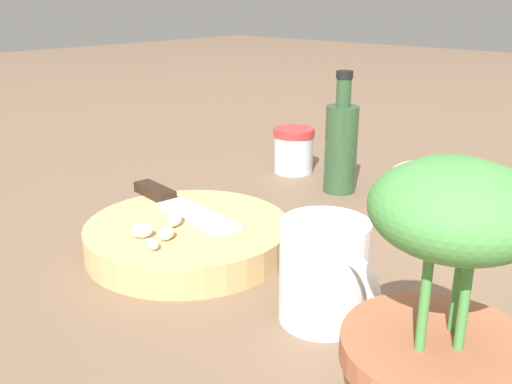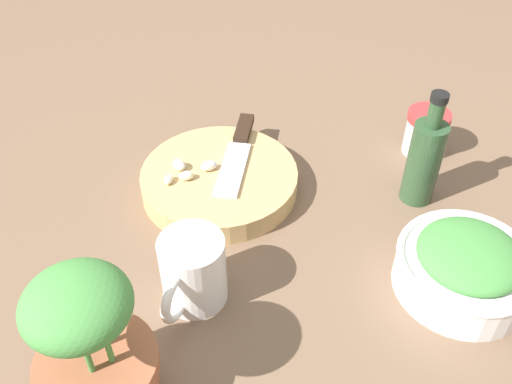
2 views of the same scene
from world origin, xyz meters
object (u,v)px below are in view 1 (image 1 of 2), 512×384
cutting_board (188,237)px  herb_bowl (455,188)px  oil_bottle (341,145)px  spice_jar (294,150)px  chef_knife (176,203)px  garlic_cloves (159,229)px  potted_herb (441,334)px  coffee_mug (326,273)px

cutting_board → herb_bowl: herb_bowl is taller
cutting_board → oil_bottle: bearing=178.3°
spice_jar → oil_bottle: bearing=74.8°
chef_knife → spice_jar: spice_jar is taller
cutting_board → garlic_cloves: (0.04, 0.00, 0.02)m
oil_bottle → cutting_board: bearing=-1.7°
cutting_board → chef_knife: chef_knife is taller
cutting_board → potted_herb: size_ratio=1.20×
chef_knife → oil_bottle: size_ratio=1.09×
cutting_board → herb_bowl: bearing=151.1°
oil_bottle → potted_herb: (0.38, 0.33, 0.01)m
potted_herb → garlic_cloves: bearing=-98.2°
cutting_board → oil_bottle: 0.29m
garlic_cloves → potted_herb: bearing=81.8°
garlic_cloves → spice_jar: spice_jar is taller
cutting_board → chef_knife: bearing=-117.2°
cutting_board → herb_bowl: (-0.31, 0.17, 0.02)m
herb_bowl → oil_bottle: 0.17m
chef_knife → coffee_mug: (0.04, 0.25, 0.01)m
potted_herb → oil_bottle: bearing=-139.1°
chef_knife → oil_bottle: 0.27m
cutting_board → oil_bottle: (-0.29, 0.01, 0.05)m
garlic_cloves → spice_jar: size_ratio=1.06×
garlic_cloves → potted_herb: size_ratio=0.40×
oil_bottle → potted_herb: 0.50m
cutting_board → potted_herb: potted_herb is taller
spice_jar → potted_herb: potted_herb is taller
coffee_mug → oil_bottle: bearing=-147.8°
oil_bottle → potted_herb: bearing=40.9°
herb_bowl → potted_herb: (0.40, 0.16, 0.05)m
chef_knife → garlic_cloves: 0.09m
cutting_board → spice_jar: (-0.32, -0.10, 0.02)m
herb_bowl → garlic_cloves: bearing=-25.3°
cutting_board → herb_bowl: 0.36m
cutting_board → garlic_cloves: garlic_cloves is taller
chef_knife → oil_bottle: oil_bottle is taller
coffee_mug → potted_herb: size_ratio=0.58×
chef_knife → herb_bowl: bearing=149.6°
chef_knife → oil_bottle: (-0.26, 0.06, 0.03)m
oil_bottle → coffee_mug: bearing=32.2°
cutting_board → chef_knife: size_ratio=1.20×
spice_jar → oil_bottle: 0.12m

